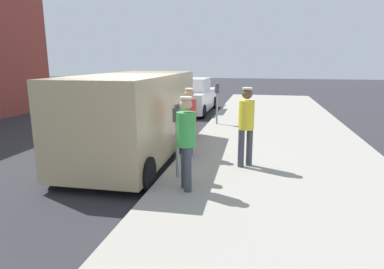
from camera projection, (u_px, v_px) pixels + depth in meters
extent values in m
plane|color=#2D2D33|center=(134.00, 165.00, 8.01)|extent=(80.00, 80.00, 0.00)
cube|color=#9E998E|center=(283.00, 172.00, 7.29)|extent=(5.00, 32.00, 0.15)
cylinder|color=gray|center=(177.00, 149.00, 6.66)|extent=(0.07, 0.07, 1.15)
cube|color=#4C4C51|center=(177.00, 115.00, 6.51)|extent=(0.14, 0.18, 0.28)
sphere|color=#47474C|center=(177.00, 106.00, 6.47)|extent=(0.12, 0.12, 0.12)
cylinder|color=gray|center=(217.00, 109.00, 12.28)|extent=(0.07, 0.07, 1.15)
cube|color=#4C4C51|center=(217.00, 89.00, 12.12)|extent=(0.14, 0.18, 0.28)
sphere|color=#47474C|center=(217.00, 85.00, 12.08)|extent=(0.12, 0.12, 0.12)
cylinder|color=#383D47|center=(249.00, 147.00, 7.42)|extent=(0.14, 0.14, 0.85)
cylinder|color=#383D47|center=(241.00, 148.00, 7.33)|extent=(0.14, 0.14, 0.85)
cylinder|color=yellow|center=(246.00, 115.00, 7.21)|extent=(0.34, 0.34, 0.64)
sphere|color=brown|center=(247.00, 94.00, 7.11)|extent=(0.23, 0.23, 0.23)
cylinder|color=silver|center=(247.00, 88.00, 7.09)|extent=(0.22, 0.22, 0.04)
cylinder|color=#383D47|center=(190.00, 139.00, 8.28)|extent=(0.14, 0.14, 0.81)
cylinder|color=#383D47|center=(189.00, 141.00, 8.07)|extent=(0.14, 0.14, 0.81)
cylinder|color=red|center=(189.00, 112.00, 8.02)|extent=(0.34, 0.34, 0.61)
sphere|color=tan|center=(189.00, 94.00, 7.92)|extent=(0.22, 0.22, 0.22)
cylinder|color=silver|center=(189.00, 89.00, 7.89)|extent=(0.21, 0.21, 0.04)
cylinder|color=#383D47|center=(188.00, 170.00, 5.93)|extent=(0.14, 0.14, 0.82)
cylinder|color=#383D47|center=(185.00, 166.00, 6.14)|extent=(0.14, 0.14, 0.82)
cylinder|color=green|center=(186.00, 129.00, 5.88)|extent=(0.34, 0.34, 0.62)
sphere|color=tan|center=(186.00, 104.00, 5.78)|extent=(0.22, 0.22, 0.22)
cylinder|color=silver|center=(186.00, 98.00, 5.76)|extent=(0.21, 0.21, 0.04)
cube|color=tan|center=(135.00, 114.00, 8.32)|extent=(2.11, 5.24, 1.96)
cube|color=black|center=(161.00, 90.00, 10.59)|extent=(1.84, 0.12, 0.88)
cylinder|color=black|center=(130.00, 128.00, 10.64)|extent=(0.23, 0.68, 0.68)
cylinder|color=black|center=(188.00, 131.00, 10.30)|extent=(0.23, 0.68, 0.68)
cylinder|color=black|center=(57.00, 168.00, 6.71)|extent=(0.23, 0.68, 0.68)
cylinder|color=black|center=(146.00, 174.00, 6.37)|extent=(0.23, 0.68, 0.68)
cube|color=white|center=(192.00, 100.00, 16.07)|extent=(1.84, 4.41, 0.89)
cube|color=white|center=(191.00, 85.00, 15.69)|extent=(1.61, 1.99, 0.60)
cylinder|color=black|center=(183.00, 101.00, 17.88)|extent=(0.22, 0.60, 0.60)
cylinder|color=black|center=(214.00, 102.00, 17.53)|extent=(0.22, 0.60, 0.60)
cylinder|color=black|center=(165.00, 110.00, 14.74)|extent=(0.22, 0.60, 0.60)
cylinder|color=black|center=(203.00, 111.00, 14.38)|extent=(0.22, 0.60, 0.60)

